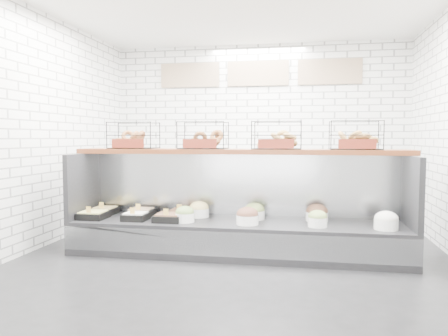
# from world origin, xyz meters

# --- Properties ---
(ground) EXTENTS (5.50, 5.50, 0.00)m
(ground) POSITION_xyz_m (0.00, 0.00, 0.00)
(ground) COLOR black
(ground) RESTS_ON ground
(room_shell) EXTENTS (5.02, 5.51, 3.01)m
(room_shell) POSITION_xyz_m (0.00, 0.60, 2.06)
(room_shell) COLOR white
(room_shell) RESTS_ON ground
(display_case) EXTENTS (4.00, 0.90, 1.20)m
(display_case) POSITION_xyz_m (-0.01, 0.34, 0.33)
(display_case) COLOR black
(display_case) RESTS_ON ground
(bagel_shelf) EXTENTS (4.10, 0.50, 0.40)m
(bagel_shelf) POSITION_xyz_m (0.00, 0.52, 1.37)
(bagel_shelf) COLOR #512311
(bagel_shelf) RESTS_ON display_case
(prep_counter) EXTENTS (4.00, 0.60, 1.20)m
(prep_counter) POSITION_xyz_m (-0.00, 2.43, 0.47)
(prep_counter) COLOR #93969B
(prep_counter) RESTS_ON ground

